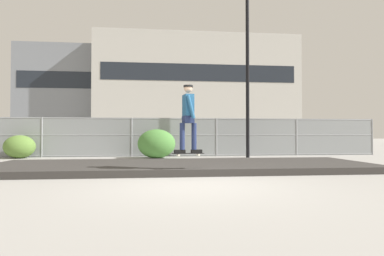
# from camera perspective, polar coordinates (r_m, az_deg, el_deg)

# --- Properties ---
(ground_plane) EXTENTS (120.00, 120.00, 0.00)m
(ground_plane) POSITION_cam_1_polar(r_m,az_deg,el_deg) (6.50, 0.20, -10.63)
(ground_plane) COLOR gray
(gravel_berm) EXTENTS (11.42, 3.56, 0.19)m
(gravel_berm) POSITION_cam_1_polar(r_m,az_deg,el_deg) (9.40, -1.73, -7.11)
(gravel_berm) COLOR #33302D
(gravel_berm) RESTS_ON ground_plane
(skateboard) EXTENTS (0.82, 0.34, 0.07)m
(skateboard) POSITION_cam_1_polar(r_m,az_deg,el_deg) (7.71, -0.72, -4.83)
(skateboard) COLOR black
(skater) EXTENTS (0.73, 0.61, 1.74)m
(skater) POSITION_cam_1_polar(r_m,az_deg,el_deg) (7.71, -0.72, 2.62)
(skater) COLOR black
(skater) RESTS_ON skateboard
(chain_fence) EXTENTS (20.52, 0.06, 1.85)m
(chain_fence) POSITION_cam_1_polar(r_m,az_deg,el_deg) (14.74, -3.26, -1.68)
(chain_fence) COLOR gray
(chain_fence) RESTS_ON ground_plane
(street_lamp) EXTENTS (0.44, 0.44, 7.71)m
(street_lamp) POSITION_cam_1_polar(r_m,az_deg,el_deg) (14.61, 10.32, 13.32)
(street_lamp) COLOR black
(street_lamp) RESTS_ON ground_plane
(parked_car_near) EXTENTS (4.55, 2.25, 1.66)m
(parked_car_near) POSITION_cam_1_polar(r_m,az_deg,el_deg) (17.74, -15.79, -1.85)
(parked_car_near) COLOR maroon
(parked_car_near) RESTS_ON ground_plane
(library_building) EXTENTS (19.63, 10.60, 14.66)m
(library_building) POSITION_cam_1_polar(r_m,az_deg,el_deg) (53.59, -18.76, 5.64)
(library_building) COLOR slate
(library_building) RESTS_ON ground_plane
(office_block) EXTENTS (30.82, 13.71, 16.13)m
(office_block) POSITION_cam_1_polar(r_m,az_deg,el_deg) (51.38, 0.57, 6.69)
(office_block) COLOR #B2AFA8
(office_block) RESTS_ON ground_plane
(shrub_left) EXTENTS (1.32, 1.08, 1.02)m
(shrub_left) POSITION_cam_1_polar(r_m,az_deg,el_deg) (15.49, -29.52, -3.06)
(shrub_left) COLOR #567A33
(shrub_left) RESTS_ON ground_plane
(shrub_center) EXTENTS (1.66, 1.36, 1.28)m
(shrub_center) POSITION_cam_1_polar(r_m,az_deg,el_deg) (13.57, -6.64, -2.94)
(shrub_center) COLOR #477F38
(shrub_center) RESTS_ON ground_plane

